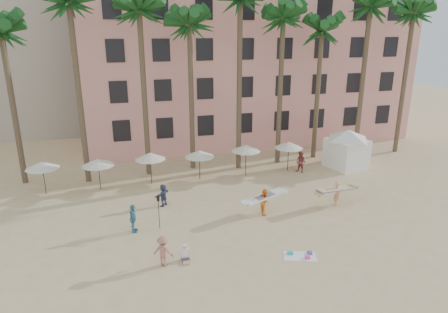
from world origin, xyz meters
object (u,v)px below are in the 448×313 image
object	(u,v)px
pink_hotel	(243,66)
cabana	(347,145)
carrier_white	(265,200)
carrier_yellow	(337,192)

from	to	relation	value
pink_hotel	cabana	xyz separation A→B (m)	(5.43, -13.98, -5.93)
carrier_white	cabana	bearing A→B (deg)	33.79
cabana	carrier_yellow	size ratio (longest dim) A/B	1.56
pink_hotel	carrier_white	world-z (taller)	pink_hotel
cabana	carrier_yellow	distance (m)	8.79
pink_hotel	cabana	world-z (taller)	pink_hotel
carrier_white	carrier_yellow	bearing A→B (deg)	-1.02
pink_hotel	carrier_yellow	world-z (taller)	pink_hotel
carrier_yellow	carrier_white	world-z (taller)	carrier_yellow
pink_hotel	carrier_yellow	size ratio (longest dim) A/B	10.05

